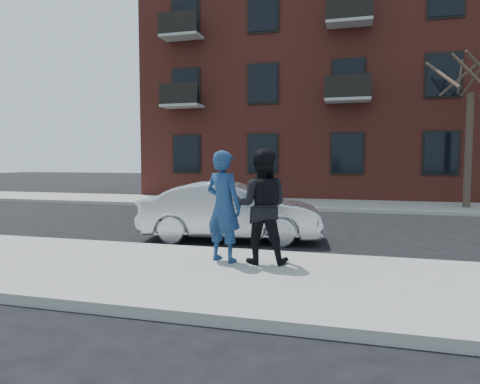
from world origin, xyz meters
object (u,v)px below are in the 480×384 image
(silver_sedan, at_px, (231,211))
(man_hoodie, at_px, (223,206))
(street_tree, at_px, (472,60))
(man_peacoat, at_px, (261,206))

(silver_sedan, xyz_separation_m, man_hoodie, (0.64, -2.62, 0.42))
(street_tree, relative_size, silver_sedan, 1.61)
(street_tree, bearing_deg, man_peacoat, -117.93)
(silver_sedan, xyz_separation_m, man_peacoat, (1.30, -2.55, 0.43))
(silver_sedan, bearing_deg, street_tree, -49.33)
(street_tree, distance_m, man_peacoat, 12.59)
(man_hoodie, xyz_separation_m, man_peacoat, (0.66, 0.07, 0.02))
(silver_sedan, relative_size, man_hoodie, 2.20)
(silver_sedan, distance_m, man_hoodie, 2.72)
(silver_sedan, relative_size, man_peacoat, 2.16)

